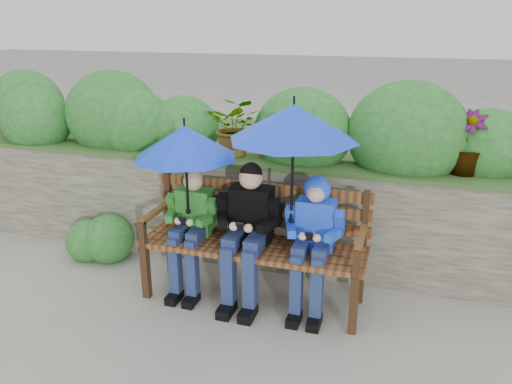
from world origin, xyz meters
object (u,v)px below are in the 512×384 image
(boy_right, at_px, (314,233))
(umbrella_right, at_px, (294,123))
(boy_middle, at_px, (248,227))
(boy_left, at_px, (191,224))
(umbrella_left, at_px, (185,142))
(park_bench, at_px, (255,235))

(boy_right, bearing_deg, umbrella_right, -172.29)
(boy_middle, distance_m, umbrella_right, 0.95)
(boy_right, relative_size, umbrella_right, 1.12)
(umbrella_right, bearing_deg, boy_right, 7.71)
(boy_left, xyz_separation_m, umbrella_right, (0.87, -0.01, 0.92))
(umbrella_right, bearing_deg, boy_middle, 179.31)
(boy_right, height_order, umbrella_left, umbrella_left)
(boy_middle, distance_m, boy_right, 0.54)
(boy_middle, relative_size, boy_right, 1.06)
(boy_left, relative_size, boy_right, 0.98)
(park_bench, relative_size, umbrella_left, 2.19)
(umbrella_left, xyz_separation_m, umbrella_right, (0.87, 0.02, 0.20))
(boy_left, bearing_deg, umbrella_left, -96.81)
(boy_middle, relative_size, umbrella_left, 1.38)
(umbrella_left, distance_m, umbrella_right, 0.90)
(boy_left, distance_m, umbrella_left, 0.71)
(park_bench, xyz_separation_m, boy_left, (-0.54, -0.08, 0.07))
(umbrella_right, bearing_deg, boy_left, 179.05)
(boy_middle, bearing_deg, umbrella_left, -177.28)
(park_bench, distance_m, umbrella_right, 1.04)
(umbrella_left, bearing_deg, boy_left, 83.19)
(umbrella_left, relative_size, umbrella_right, 0.86)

